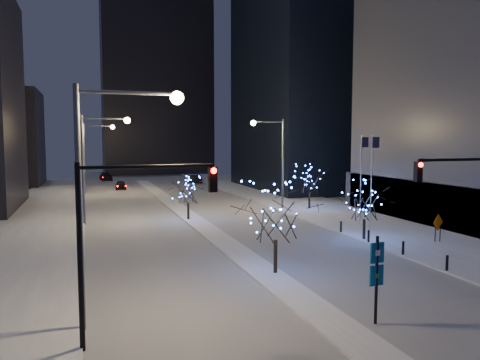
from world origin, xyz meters
name	(u,v)px	position (x,y,z in m)	size (l,w,h in m)	color
ground	(324,319)	(0.00, 0.00, 0.00)	(160.00, 160.00, 0.00)	silver
road	(177,207)	(0.00, 35.00, 0.01)	(20.00, 130.00, 0.02)	#AEB3BE
median	(185,214)	(0.00, 30.00, 0.07)	(2.00, 80.00, 0.15)	white
east_sidewalk	(364,222)	(15.00, 20.00, 0.07)	(10.00, 90.00, 0.15)	white
west_sidewalk	(28,243)	(-14.00, 20.00, 0.07)	(8.00, 90.00, 0.15)	white
horizon_block	(156,82)	(6.00, 92.00, 21.00)	(24.00, 14.00, 42.00)	black
street_lamp_w_near	(106,172)	(-8.94, 2.00, 6.50)	(4.40, 0.56, 10.00)	#595E66
street_lamp_w_mid	(95,154)	(-8.94, 27.00, 6.50)	(4.40, 0.56, 10.00)	#595E66
street_lamp_w_far	(92,148)	(-8.94, 52.00, 6.50)	(4.40, 0.56, 10.00)	#595E66
street_lamp_east	(275,152)	(10.08, 30.00, 6.45)	(3.90, 0.56, 10.00)	#595E66
traffic_signal_west	(123,222)	(-8.44, 0.00, 4.76)	(5.26, 0.43, 7.00)	black
traffic_signal_east	(473,200)	(8.94, 1.00, 4.76)	(5.26, 0.43, 7.00)	black
flagpoles	(367,174)	(13.37, 17.25, 4.80)	(1.35, 2.60, 8.00)	silver
bollards	(385,242)	(10.20, 10.00, 0.60)	(0.16, 12.16, 0.90)	black
car_near	(121,185)	(-4.71, 57.06, 0.67)	(1.58, 3.92, 1.34)	black
car_mid	(195,179)	(8.50, 63.17, 0.76)	(1.61, 4.61, 1.52)	black
car_far	(106,177)	(-6.26, 74.43, 0.73)	(2.03, 5.00, 1.45)	black
holiday_tree_median_near	(276,213)	(0.50, 6.76, 3.61)	(5.46, 5.46, 5.33)	black
holiday_tree_median_far	(188,191)	(-0.50, 26.18, 2.90)	(4.16, 4.16, 4.18)	black
holiday_tree_plaza_near	(365,202)	(10.50, 13.09, 3.02)	(4.29, 4.29, 4.50)	black
holiday_tree_plaza_far	(310,181)	(13.70, 28.79, 3.26)	(4.65, 4.65, 4.79)	black
wayfinding_sign	(377,270)	(1.77, -1.21, 2.32)	(0.68, 0.16, 3.79)	black
construction_sign	(438,225)	(15.22, 10.53, 1.40)	(1.21, 0.46, 2.08)	black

